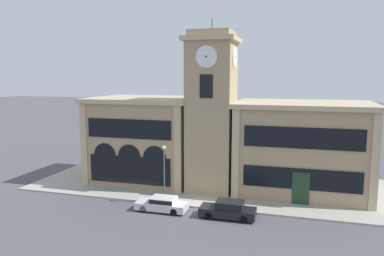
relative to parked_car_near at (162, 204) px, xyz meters
The scene contains 8 objects.
ground_plane 3.16m from the parked_car_near, 28.68° to the left, with size 300.00×300.00×0.00m, color #4C4C51.
sidewalk_kerb 9.03m from the parked_car_near, 72.47° to the left, with size 38.38×14.22×0.15m.
clock_tower 10.53m from the parked_car_near, 68.73° to the left, with size 5.13×5.13×17.25m.
town_hall_left_wing 11.39m from the parked_car_near, 120.25° to the left, with size 11.83×9.63×9.33m.
town_hall_right_wing 15.30m from the parked_car_near, 38.52° to the left, with size 13.37×9.63×9.13m.
parked_car_near is the anchor object (origin of this frame).
parked_car_mid 5.87m from the parked_car_near, ahead, with size 4.64×1.81×1.46m.
street_lamp 3.57m from the parked_car_near, 104.59° to the left, with size 0.36×0.36×5.29m.
Camera 1 is at (8.57, -30.88, 11.74)m, focal length 35.00 mm.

